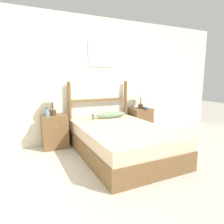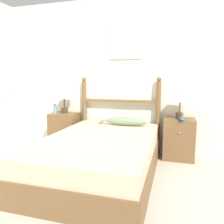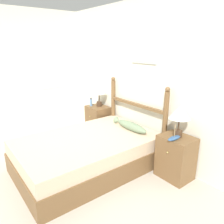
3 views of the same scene
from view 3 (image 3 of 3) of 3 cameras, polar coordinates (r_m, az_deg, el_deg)
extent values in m
plane|color=#B7AD9E|center=(3.32, -15.85, -17.20)|extent=(16.00, 16.00, 0.00)
cube|color=beige|center=(3.76, 7.74, 8.37)|extent=(6.40, 0.06, 2.55)
cube|color=#ADB7B2|center=(3.64, 8.43, 16.41)|extent=(0.54, 0.02, 0.50)
cube|color=silver|center=(3.63, 8.29, 16.41)|extent=(0.48, 0.01, 0.44)
cube|color=beige|center=(4.86, -26.85, 8.67)|extent=(0.06, 6.40, 2.55)
cube|color=white|center=(5.23, -12.52, 12.63)|extent=(0.01, 1.08, 1.12)
cube|color=silver|center=(5.22, -12.48, 12.62)|extent=(0.01, 1.00, 1.04)
cube|color=brown|center=(3.47, -6.31, -12.10)|extent=(1.36, 2.07, 0.30)
cube|color=#CCB293|center=(3.36, -6.45, -8.40)|extent=(1.32, 2.03, 0.20)
cylinder|color=brown|center=(4.31, 0.30, 0.37)|extent=(0.08, 0.08, 1.19)
sphere|color=brown|center=(4.17, 0.31, 8.64)|extent=(0.08, 0.08, 0.08)
cylinder|color=brown|center=(3.45, 13.57, -4.51)|extent=(0.08, 0.08, 1.19)
sphere|color=brown|center=(3.28, 14.34, 5.73)|extent=(0.08, 0.08, 0.08)
cube|color=brown|center=(3.77, 6.31, 1.95)|extent=(1.28, 0.05, 0.05)
cube|color=brown|center=(4.58, -3.63, -2.34)|extent=(0.46, 0.37, 0.63)
sphere|color=tan|center=(4.43, -5.78, -1.17)|extent=(0.02, 0.02, 0.02)
cube|color=brown|center=(3.29, 16.28, -11.28)|extent=(0.46, 0.37, 0.63)
sphere|color=tan|center=(3.08, 14.27, -10.22)|extent=(0.02, 0.02, 0.02)
cylinder|color=#422D1E|center=(4.50, -3.36, 2.13)|extent=(0.11, 0.11, 0.10)
cylinder|color=#422D1E|center=(4.47, -3.39, 3.78)|extent=(0.02, 0.02, 0.17)
cone|color=beige|center=(4.43, -3.43, 5.97)|extent=(0.29, 0.29, 0.18)
cylinder|color=#422D1E|center=(3.14, 16.83, -5.39)|extent=(0.11, 0.11, 0.10)
cylinder|color=#422D1E|center=(3.09, 17.04, -3.12)|extent=(0.02, 0.02, 0.17)
cone|color=beige|center=(3.04, 17.32, -0.03)|extent=(0.29, 0.29, 0.18)
cylinder|color=#668CB2|center=(4.53, -5.51, 2.47)|extent=(0.06, 0.06, 0.14)
sphere|color=#333338|center=(4.51, -5.54, 3.53)|extent=(0.04, 0.04, 0.04)
ellipsoid|color=#335684|center=(3.04, 15.92, -6.57)|extent=(0.08, 0.24, 0.05)
cylinder|color=#997F56|center=(3.00, 16.09, -4.65)|extent=(0.01, 0.01, 0.17)
ellipsoid|color=gray|center=(3.59, 5.13, -3.74)|extent=(0.66, 0.15, 0.14)
cone|color=gray|center=(3.85, 1.44, -2.22)|extent=(0.09, 0.12, 0.12)
camera|label=1|loc=(4.45, -55.49, 3.33)|focal=32.00mm
camera|label=2|loc=(2.09, -64.13, -10.24)|focal=35.00mm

